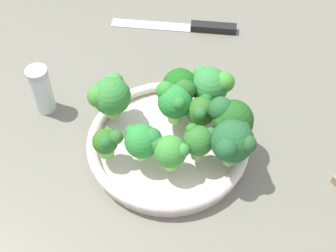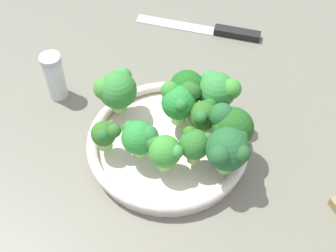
{
  "view_description": "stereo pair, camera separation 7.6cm",
  "coord_description": "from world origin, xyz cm",
  "px_view_note": "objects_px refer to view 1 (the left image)",
  "views": [
    {
      "loc": [
        44.22,
        -20.65,
        64.45
      ],
      "look_at": [
        0.63,
        0.62,
        6.23
      ],
      "focal_mm": 50.84,
      "sensor_mm": 36.0,
      "label": 1
    },
    {
      "loc": [
        47.0,
        -13.61,
        64.45
      ],
      "look_at": [
        0.63,
        0.62,
        6.23
      ],
      "focal_mm": 50.84,
      "sensor_mm": 36.0,
      "label": 2
    }
  ],
  "objects_px": {
    "broccoli_floret_10": "(171,152)",
    "broccoli_floret_1": "(199,140)",
    "broccoli_floret_8": "(144,141)",
    "knife": "(191,27)",
    "pepper_shaker": "(41,90)",
    "broccoli_floret_7": "(201,111)",
    "broccoli_floret_4": "(231,120)",
    "broccoli_floret_3": "(174,101)",
    "broccoli_floret_9": "(110,96)",
    "broccoli_floret_5": "(181,87)",
    "bowl": "(168,144)",
    "broccoli_floret_2": "(211,85)",
    "broccoli_floret_6": "(233,143)",
    "broccoli_floret_0": "(107,141)"
  },
  "relations": [
    {
      "from": "broccoli_floret_3",
      "to": "broccoli_floret_7",
      "type": "xyz_separation_m",
      "value": [
        0.03,
        0.03,
        -0.01
      ]
    },
    {
      "from": "broccoli_floret_7",
      "to": "bowl",
      "type": "bearing_deg",
      "value": -89.84
    },
    {
      "from": "broccoli_floret_10",
      "to": "pepper_shaker",
      "type": "xyz_separation_m",
      "value": [
        -0.23,
        -0.14,
        -0.02
      ]
    },
    {
      "from": "broccoli_floret_8",
      "to": "broccoli_floret_9",
      "type": "distance_m",
      "value": 0.11
    },
    {
      "from": "broccoli_floret_6",
      "to": "broccoli_floret_2",
      "type": "bearing_deg",
      "value": 165.83
    },
    {
      "from": "broccoli_floret_2",
      "to": "broccoli_floret_7",
      "type": "bearing_deg",
      "value": -45.55
    },
    {
      "from": "knife",
      "to": "broccoli_floret_10",
      "type": "bearing_deg",
      "value": -32.8
    },
    {
      "from": "broccoli_floret_0",
      "to": "broccoli_floret_2",
      "type": "distance_m",
      "value": 0.2
    },
    {
      "from": "broccoli_floret_4",
      "to": "broccoli_floret_8",
      "type": "bearing_deg",
      "value": -101.87
    },
    {
      "from": "broccoli_floret_3",
      "to": "knife",
      "type": "bearing_deg",
      "value": 146.05
    },
    {
      "from": "broccoli_floret_3",
      "to": "broccoli_floret_9",
      "type": "distance_m",
      "value": 0.11
    },
    {
      "from": "broccoli_floret_7",
      "to": "broccoli_floret_10",
      "type": "relative_size",
      "value": 1.0
    },
    {
      "from": "broccoli_floret_5",
      "to": "broccoli_floret_10",
      "type": "height_order",
      "value": "broccoli_floret_5"
    },
    {
      "from": "broccoli_floret_10",
      "to": "broccoli_floret_8",
      "type": "bearing_deg",
      "value": -139.58
    },
    {
      "from": "broccoli_floret_3",
      "to": "broccoli_floret_10",
      "type": "bearing_deg",
      "value": -29.31
    },
    {
      "from": "broccoli_floret_2",
      "to": "broccoli_floret_5",
      "type": "height_order",
      "value": "broccoli_floret_2"
    },
    {
      "from": "broccoli_floret_5",
      "to": "knife",
      "type": "distance_m",
      "value": 0.26
    },
    {
      "from": "bowl",
      "to": "pepper_shaker",
      "type": "bearing_deg",
      "value": -139.27
    },
    {
      "from": "broccoli_floret_1",
      "to": "broccoli_floret_6",
      "type": "distance_m",
      "value": 0.05
    },
    {
      "from": "broccoli_floret_6",
      "to": "broccoli_floret_9",
      "type": "relative_size",
      "value": 1.08
    },
    {
      "from": "broccoli_floret_3",
      "to": "bowl",
      "type": "bearing_deg",
      "value": -39.43
    },
    {
      "from": "broccoli_floret_2",
      "to": "broccoli_floret_6",
      "type": "xyz_separation_m",
      "value": [
        0.12,
        -0.03,
        0.0
      ]
    },
    {
      "from": "broccoli_floret_5",
      "to": "pepper_shaker",
      "type": "height_order",
      "value": "broccoli_floret_5"
    },
    {
      "from": "broccoli_floret_2",
      "to": "broccoli_floret_10",
      "type": "bearing_deg",
      "value": -53.57
    },
    {
      "from": "broccoli_floret_4",
      "to": "broccoli_floret_10",
      "type": "bearing_deg",
      "value": -87.17
    },
    {
      "from": "broccoli_floret_0",
      "to": "broccoli_floret_2",
      "type": "xyz_separation_m",
      "value": [
        -0.02,
        0.2,
        0.02
      ]
    },
    {
      "from": "broccoli_floret_5",
      "to": "knife",
      "type": "bearing_deg",
      "value": 147.79
    },
    {
      "from": "broccoli_floret_0",
      "to": "broccoli_floret_7",
      "type": "bearing_deg",
      "value": 85.52
    },
    {
      "from": "broccoli_floret_5",
      "to": "broccoli_floret_7",
      "type": "distance_m",
      "value": 0.06
    },
    {
      "from": "broccoli_floret_4",
      "to": "broccoli_floret_6",
      "type": "distance_m",
      "value": 0.05
    },
    {
      "from": "broccoli_floret_6",
      "to": "pepper_shaker",
      "type": "distance_m",
      "value": 0.35
    },
    {
      "from": "broccoli_floret_3",
      "to": "broccoli_floret_5",
      "type": "bearing_deg",
      "value": 133.26
    },
    {
      "from": "broccoli_floret_0",
      "to": "broccoli_floret_1",
      "type": "distance_m",
      "value": 0.14
    },
    {
      "from": "bowl",
      "to": "broccoli_floret_9",
      "type": "distance_m",
      "value": 0.12
    },
    {
      "from": "broccoli_floret_1",
      "to": "broccoli_floret_8",
      "type": "distance_m",
      "value": 0.08
    },
    {
      "from": "broccoli_floret_6",
      "to": "broccoli_floret_5",
      "type": "bearing_deg",
      "value": -174.16
    },
    {
      "from": "broccoli_floret_2",
      "to": "broccoli_floret_9",
      "type": "xyz_separation_m",
      "value": [
        -0.05,
        -0.16,
        -0.0
      ]
    },
    {
      "from": "broccoli_floret_8",
      "to": "knife",
      "type": "height_order",
      "value": "broccoli_floret_8"
    },
    {
      "from": "broccoli_floret_4",
      "to": "pepper_shaker",
      "type": "distance_m",
      "value": 0.34
    },
    {
      "from": "broccoli_floret_10",
      "to": "broccoli_floret_7",
      "type": "bearing_deg",
      "value": 122.08
    },
    {
      "from": "broccoli_floret_2",
      "to": "broccoli_floret_9",
      "type": "height_order",
      "value": "broccoli_floret_2"
    },
    {
      "from": "broccoli_floret_0",
      "to": "broccoli_floret_7",
      "type": "distance_m",
      "value": 0.16
    },
    {
      "from": "bowl",
      "to": "broccoli_floret_4",
      "type": "xyz_separation_m",
      "value": [
        0.04,
        0.09,
        0.06
      ]
    },
    {
      "from": "broccoli_floret_10",
      "to": "broccoli_floret_1",
      "type": "bearing_deg",
      "value": 86.63
    },
    {
      "from": "broccoli_floret_4",
      "to": "broccoli_floret_2",
      "type": "bearing_deg",
      "value": 174.03
    },
    {
      "from": "broccoli_floret_0",
      "to": "broccoli_floret_3",
      "type": "distance_m",
      "value": 0.13
    },
    {
      "from": "pepper_shaker",
      "to": "knife",
      "type": "bearing_deg",
      "value": 104.0
    },
    {
      "from": "broccoli_floret_7",
      "to": "pepper_shaker",
      "type": "bearing_deg",
      "value": -130.02
    },
    {
      "from": "broccoli_floret_8",
      "to": "broccoli_floret_9",
      "type": "xyz_separation_m",
      "value": [
        -0.11,
        -0.01,
        0.01
      ]
    },
    {
      "from": "knife",
      "to": "broccoli_floret_6",
      "type": "bearing_deg",
      "value": -18.63
    }
  ]
}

